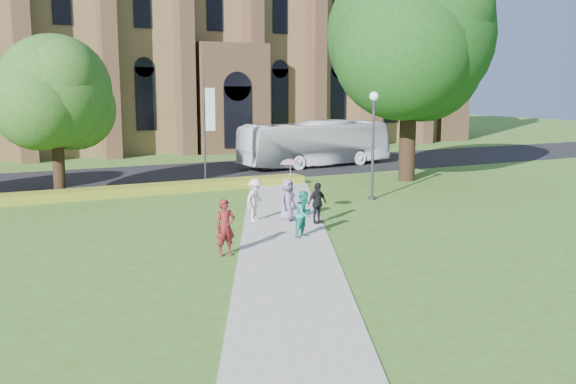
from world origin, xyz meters
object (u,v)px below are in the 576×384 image
streetlamp (373,132)px  pedestrian_0 (225,227)px  tour_coach (316,144)px  large_tree (411,35)px

streetlamp → pedestrian_0: streetlamp is taller
streetlamp → tour_coach: 13.53m
streetlamp → pedestrian_0: bearing=-147.0°
streetlamp → tour_coach: (4.01, 12.81, -1.71)m
large_tree → pedestrian_0: 20.70m
streetlamp → large_tree: size_ratio=0.40×
tour_coach → pedestrian_0: (-14.28, -19.48, -0.63)m
streetlamp → large_tree: large_tree is taller
pedestrian_0 → streetlamp: bearing=32.1°
large_tree → pedestrian_0: size_ratio=7.18×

